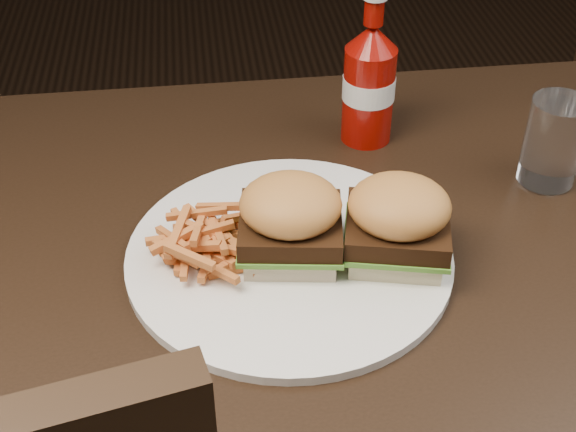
{
  "coord_description": "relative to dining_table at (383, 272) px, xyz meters",
  "views": [
    {
      "loc": [
        -0.18,
        -0.62,
        1.31
      ],
      "look_at": [
        -0.1,
        0.02,
        0.8
      ],
      "focal_mm": 50.0,
      "sensor_mm": 36.0,
      "label": 1
    }
  ],
  "objects": [
    {
      "name": "ketchup_bottle",
      "position": [
        0.03,
        0.23,
        0.08
      ],
      "size": [
        0.08,
        0.08,
        0.13
      ],
      "primitive_type": "cylinder",
      "rotation": [
        0.0,
        0.0,
        0.3
      ],
      "color": "#850A04",
      "rests_on": "dining_table"
    },
    {
      "name": "sandwich_half_a",
      "position": [
        -0.1,
        0.01,
        0.04
      ],
      "size": [
        0.1,
        0.1,
        0.02
      ],
      "primitive_type": "cube",
      "rotation": [
        0.0,
        0.0,
        -0.14
      ],
      "color": "beige",
      "rests_on": "plate"
    },
    {
      "name": "sandwich_half_b",
      "position": [
        0.01,
        -0.01,
        0.04
      ],
      "size": [
        0.11,
        0.11,
        0.02
      ],
      "primitive_type": "cube",
      "rotation": [
        0.0,
        0.0,
        -0.23
      ],
      "color": "beige",
      "rests_on": "plate"
    },
    {
      "name": "tumbler",
      "position": [
        0.22,
        0.11,
        0.08
      ],
      "size": [
        0.08,
        0.08,
        0.1
      ],
      "primitive_type": "cylinder",
      "rotation": [
        0.0,
        0.0,
        0.26
      ],
      "color": "white",
      "rests_on": "dining_table"
    },
    {
      "name": "fries_pile",
      "position": [
        -0.18,
        0.02,
        0.05
      ],
      "size": [
        0.12,
        0.12,
        0.04
      ],
      "primitive_type": null,
      "rotation": [
        0.0,
        0.0,
        -0.26
      ],
      "color": "orange",
      "rests_on": "plate"
    },
    {
      "name": "dining_table",
      "position": [
        0.0,
        0.0,
        0.0
      ],
      "size": [
        1.2,
        0.8,
        0.04
      ],
      "primitive_type": "cube",
      "color": "black",
      "rests_on": "ground"
    },
    {
      "name": "plate",
      "position": [
        -0.1,
        0.01,
        0.03
      ],
      "size": [
        0.34,
        0.34,
        0.01
      ],
      "primitive_type": "cylinder",
      "color": "white",
      "rests_on": "dining_table"
    }
  ]
}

